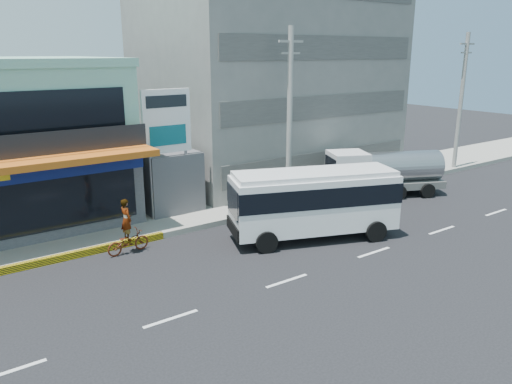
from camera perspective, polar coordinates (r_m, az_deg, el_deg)
ground at (r=19.93m, az=3.54°, el=-10.11°), size 120.00×120.00×0.00m
sidewalk at (r=29.79m, az=-0.36°, el=-0.88°), size 70.00×5.00×0.30m
concrete_building at (r=35.96m, az=1.18°, el=13.08°), size 16.00×12.00×14.00m
gap_structure at (r=29.11m, az=-11.33°, el=1.67°), size 3.00×6.00×3.50m
satellite_dish at (r=27.83m, az=-10.68°, el=4.92°), size 1.50×1.50×0.15m
billboard at (r=25.79m, az=-10.14°, el=7.15°), size 2.60×0.18×6.90m
utility_pole_near at (r=27.69m, az=3.85°, el=8.40°), size 1.60×0.30×10.00m
utility_pole_far at (r=39.71m, az=22.37°, el=9.50°), size 1.60×0.30×10.00m
minibus at (r=23.78m, az=6.64°, el=-0.75°), size 8.27×5.11×3.30m
sedan at (r=26.11m, az=8.91°, el=-2.03°), size 5.00×3.37×1.58m
tanker_truck at (r=31.76m, az=14.11°, el=2.26°), size 7.42×4.87×2.84m
motorcycle_rider at (r=22.91m, az=-14.48°, el=-4.81°), size 2.02×0.87×2.51m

